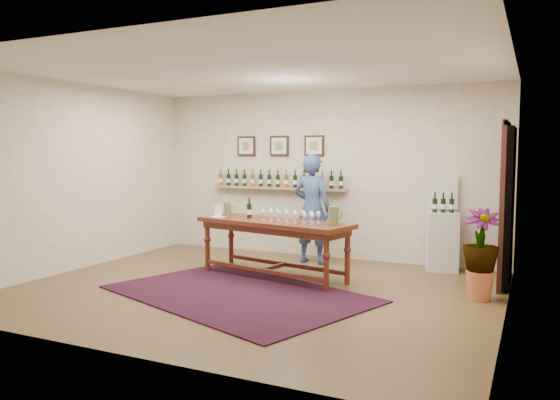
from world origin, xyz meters
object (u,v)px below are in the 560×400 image
at_px(display_pedestal, 442,241).
at_px(person, 312,209).
at_px(tasting_table, 274,229).
at_px(potted_plant, 481,254).

distance_m(display_pedestal, person, 2.04).
relative_size(tasting_table, display_pedestal, 2.73).
bearing_deg(display_pedestal, person, -171.07).
xyz_separation_m(display_pedestal, person, (-1.97, -0.31, 0.43)).
xyz_separation_m(potted_plant, person, (-2.64, 1.18, 0.32)).
distance_m(display_pedestal, potted_plant, 1.64).
bearing_deg(tasting_table, potted_plant, 12.19).
relative_size(potted_plant, person, 0.54).
height_order(tasting_table, person, person).
xyz_separation_m(display_pedestal, potted_plant, (0.67, -1.49, 0.11)).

